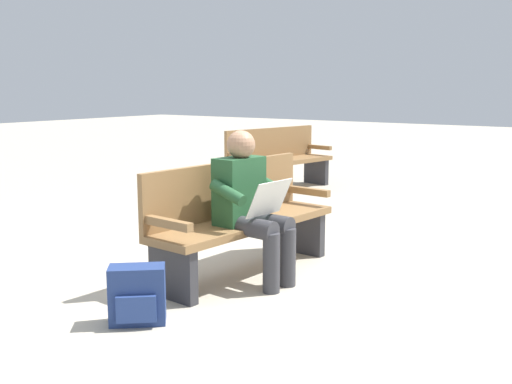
{
  "coord_description": "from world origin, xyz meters",
  "views": [
    {
      "loc": [
        3.89,
        2.82,
        1.51
      ],
      "look_at": [
        0.07,
        0.15,
        0.7
      ],
      "focal_mm": 42.88,
      "sensor_mm": 36.0,
      "label": 1
    }
  ],
  "objects": [
    {
      "name": "bench_far",
      "position": [
        -3.6,
        -2.02,
        0.46
      ],
      "size": [
        1.86,
        0.79,
        0.9
      ],
      "rotation": [
        0.0,
        0.0,
        -0.18
      ],
      "color": "olive",
      "rests_on": "ground"
    },
    {
      "name": "ground_plane",
      "position": [
        0.0,
        0.0,
        0.0
      ],
      "size": [
        40.0,
        40.0,
        0.0
      ],
      "primitive_type": "plane",
      "color": "#B7AD99"
    },
    {
      "name": "person_seated",
      "position": [
        0.15,
        0.15,
        0.63
      ],
      "size": [
        0.59,
        0.6,
        1.18
      ],
      "rotation": [
        0.0,
        0.0,
        -0.08
      ],
      "color": "#23512D",
      "rests_on": "ground"
    },
    {
      "name": "backpack",
      "position": [
        1.26,
        0.05,
        0.19
      ],
      "size": [
        0.37,
        0.39,
        0.38
      ],
      "rotation": [
        0.0,
        0.0,
        5.43
      ],
      "color": "navy",
      "rests_on": "ground"
    },
    {
      "name": "bench_near",
      "position": [
        -0.01,
        -0.07,
        0.46
      ],
      "size": [
        1.83,
        0.63,
        0.9
      ],
      "rotation": [
        0.0,
        0.0,
        -0.08
      ],
      "color": "olive",
      "rests_on": "ground"
    }
  ]
}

